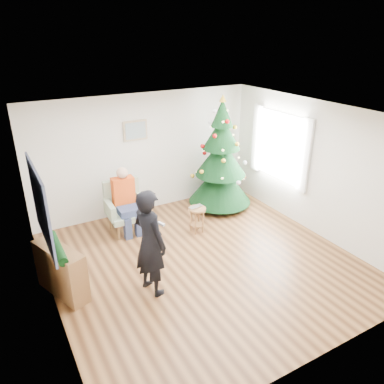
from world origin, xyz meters
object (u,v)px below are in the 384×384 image
christmas_tree (221,159)px  armchair (126,213)px  standing_man (150,243)px  stool (197,220)px  console (61,271)px

christmas_tree → armchair: 2.38m
armchair → standing_man: 2.13m
stool → armchair: size_ratio=0.52×
stool → standing_man: standing_man is taller
armchair → console: (-1.57, -1.43, 0.02)m
stool → armchair: armchair is taller
stool → armchair: (-1.20, 0.79, 0.10)m
christmas_tree → standing_man: size_ratio=1.49×
stool → christmas_tree: bearing=36.6°
christmas_tree → stool: 1.58m
armchair → console: bearing=-135.6°
armchair → stool: bearing=-31.3°
christmas_tree → armchair: christmas_tree is taller
standing_man → console: 1.44m
armchair → standing_man: size_ratio=0.59×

